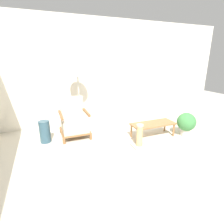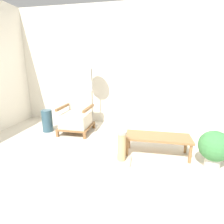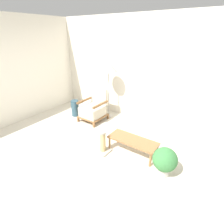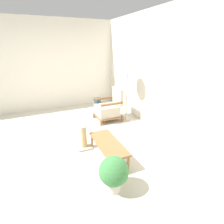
# 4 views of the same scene
# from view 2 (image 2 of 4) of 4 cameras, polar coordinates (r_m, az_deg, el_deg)

# --- Properties ---
(ground_plane) EXTENTS (14.00, 14.00, 0.00)m
(ground_plane) POSITION_cam_2_polar(r_m,az_deg,el_deg) (2.41, -6.35, -20.13)
(ground_plane) COLOR beige
(wall_back) EXTENTS (8.00, 0.06, 2.70)m
(wall_back) POSITION_cam_2_polar(r_m,az_deg,el_deg) (4.19, 2.65, 14.54)
(wall_back) COLOR silver
(wall_back) RESTS_ON ground_plane
(armchair) EXTENTS (0.62, 0.66, 0.86)m
(armchair) POSITION_cam_2_polar(r_m,az_deg,el_deg) (3.76, -11.44, -1.55)
(armchair) COLOR brown
(armchair) RESTS_ON ground_plane
(floor_lamp) EXTENTS (0.46, 0.46, 1.58)m
(floor_lamp) POSITION_cam_2_polar(r_m,az_deg,el_deg) (3.92, -6.79, 15.16)
(floor_lamp) COLOR #B7B2A8
(floor_lamp) RESTS_ON ground_plane
(coffee_table) EXTENTS (1.00, 0.39, 0.32)m
(coffee_table) POSITION_cam_2_polar(r_m,az_deg,el_deg) (2.84, 14.70, -8.28)
(coffee_table) COLOR olive
(coffee_table) RESTS_ON ground_plane
(vase) EXTENTS (0.22, 0.22, 0.47)m
(vase) POSITION_cam_2_polar(r_m,az_deg,el_deg) (3.99, -20.38, -2.70)
(vase) COLOR #2D4C5B
(vase) RESTS_ON ground_plane
(potted_plant) EXTENTS (0.42, 0.42, 0.54)m
(potted_plant) POSITION_cam_2_polar(r_m,az_deg,el_deg) (2.78, 30.45, -9.90)
(potted_plant) COLOR beige
(potted_plant) RESTS_ON ground_plane
(scratching_post) EXTENTS (0.29, 0.29, 0.48)m
(scratching_post) POSITION_cam_2_polar(r_m,az_deg,el_deg) (2.61, 3.16, -12.14)
(scratching_post) COLOR #B2A893
(scratching_post) RESTS_ON ground_plane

